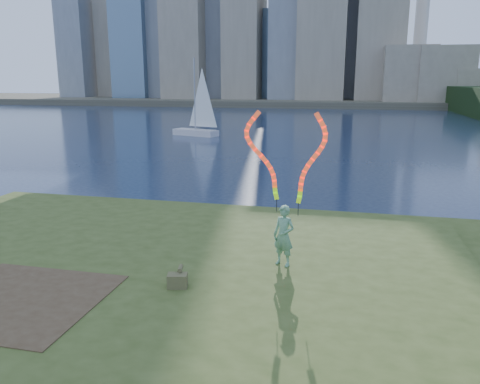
# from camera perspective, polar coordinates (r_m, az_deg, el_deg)

# --- Properties ---
(ground) EXTENTS (320.00, 320.00, 0.00)m
(ground) POSITION_cam_1_polar(r_m,az_deg,el_deg) (12.13, -7.01, -10.79)
(ground) COLOR #1A2842
(ground) RESTS_ON ground
(grassy_knoll) EXTENTS (20.00, 18.00, 0.80)m
(grassy_knoll) POSITION_cam_1_polar(r_m,az_deg,el_deg) (10.08, -11.64, -14.14)
(grassy_knoll) COLOR #3A4A1A
(grassy_knoll) RESTS_ON ground
(dirt_patch) EXTENTS (3.20, 3.00, 0.02)m
(dirt_patch) POSITION_cam_1_polar(r_m,az_deg,el_deg) (10.28, -25.43, -11.75)
(dirt_patch) COLOR #47331E
(dirt_patch) RESTS_ON grassy_knoll
(far_shore) EXTENTS (320.00, 40.00, 1.20)m
(far_shore) POSITION_cam_1_polar(r_m,az_deg,el_deg) (105.52, 11.11, 10.84)
(far_shore) COLOR #484335
(far_shore) RESTS_ON ground
(woman_with_ribbons) EXTENTS (1.82, 0.80, 3.82)m
(woman_with_ribbons) POSITION_cam_1_polar(r_m,az_deg,el_deg) (10.56, 5.57, -1.39)
(woman_with_ribbons) COLOR #1F6F2F
(woman_with_ribbons) RESTS_ON grassy_knoll
(canvas_bag) EXTENTS (0.45, 0.51, 0.38)m
(canvas_bag) POSITION_cam_1_polar(r_m,az_deg,el_deg) (9.88, -7.60, -10.56)
(canvas_bag) COLOR #4F4C2A
(canvas_bag) RESTS_ON grassy_knoll
(sailboat) EXTENTS (4.58, 2.70, 6.96)m
(sailboat) POSITION_cam_1_polar(r_m,az_deg,el_deg) (43.36, -5.22, 8.42)
(sailboat) COLOR silver
(sailboat) RESTS_ON ground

